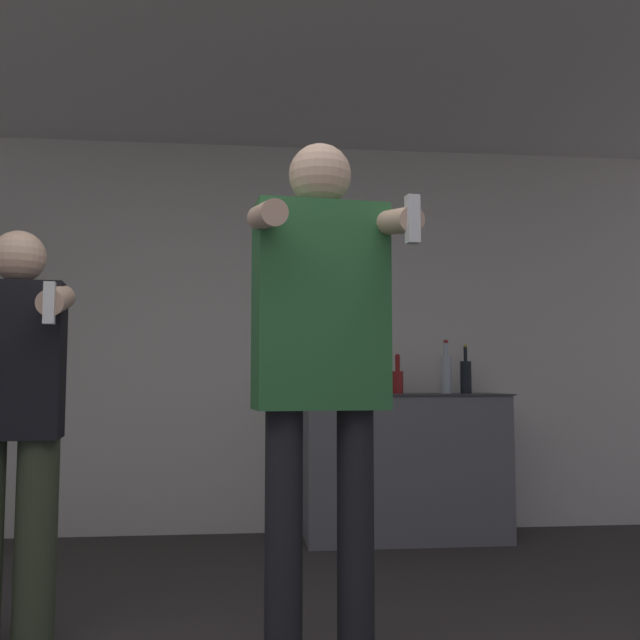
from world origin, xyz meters
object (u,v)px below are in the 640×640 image
(bottle_tall_gin, at_px, (398,379))
(person_man_side, at_px, (13,420))
(person_woman_foreground, at_px, (321,354))
(bottle_short_whiskey, at_px, (446,373))
(bottle_amber_bourbon, at_px, (466,376))
(bottle_brown_liquor, at_px, (326,376))

(bottle_tall_gin, xyz_separation_m, person_man_side, (-1.80, -1.75, -0.15))
(bottle_tall_gin, relative_size, person_man_side, 0.16)
(bottle_tall_gin, xyz_separation_m, person_woman_foreground, (-0.72, -2.19, 0.07))
(bottle_short_whiskey, distance_m, person_man_side, 2.76)
(bottle_amber_bourbon, bearing_deg, bottle_tall_gin, 180.00)
(bottle_short_whiskey, xyz_separation_m, bottle_brown_liquor, (-0.77, 0.00, -0.02))
(bottle_short_whiskey, height_order, person_woman_foreground, person_woman_foreground)
(bottle_tall_gin, relative_size, bottle_brown_liquor, 0.93)
(bottle_amber_bourbon, bearing_deg, bottle_brown_liquor, -180.00)
(bottle_brown_liquor, bearing_deg, bottle_tall_gin, 0.00)
(bottle_short_whiskey, distance_m, bottle_brown_liquor, 0.77)
(person_man_side, bearing_deg, bottle_short_whiskey, 39.63)
(bottle_brown_liquor, bearing_deg, bottle_amber_bourbon, 0.00)
(bottle_short_whiskey, relative_size, bottle_amber_bourbon, 1.09)
(bottle_tall_gin, distance_m, person_man_side, 2.52)
(person_woman_foreground, bearing_deg, bottle_tall_gin, 71.67)
(bottle_tall_gin, height_order, bottle_amber_bourbon, bottle_amber_bourbon)
(bottle_amber_bourbon, relative_size, person_woman_foreground, 0.18)
(bottle_short_whiskey, distance_m, bottle_amber_bourbon, 0.13)
(bottle_short_whiskey, bearing_deg, bottle_tall_gin, 180.00)
(person_woman_foreground, relative_size, person_man_side, 1.14)
(person_man_side, bearing_deg, bottle_brown_liquor, 52.55)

